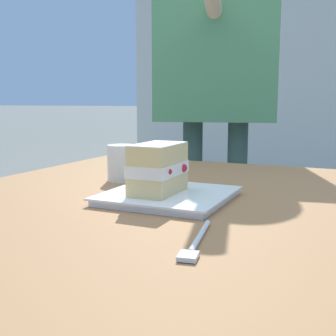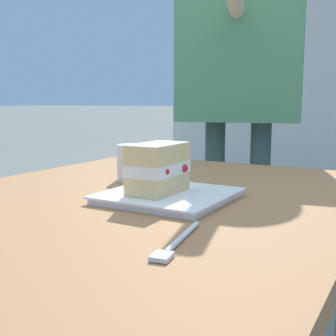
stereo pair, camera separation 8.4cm
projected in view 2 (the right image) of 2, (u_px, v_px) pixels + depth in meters
name	position (u px, v px, depth m)	size (l,w,h in m)	color
patio_table	(139.00, 250.00, 0.91)	(1.11, 0.85, 0.73)	olive
dessert_plate	(168.00, 196.00, 0.85)	(0.24, 0.24, 0.02)	white
cake_slice	(158.00, 168.00, 0.84)	(0.13, 0.08, 0.10)	#E0C17A
dessert_fork	(177.00, 242.00, 0.58)	(0.17, 0.05, 0.01)	silver
coffee_cup	(132.00, 162.00, 1.06)	(0.07, 0.07, 0.09)	silver
diner_person	(240.00, 48.00, 1.61)	(0.63, 0.49, 1.67)	#334B43
patio_building	(323.00, 53.00, 5.95)	(4.44, 2.25, 3.17)	silver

